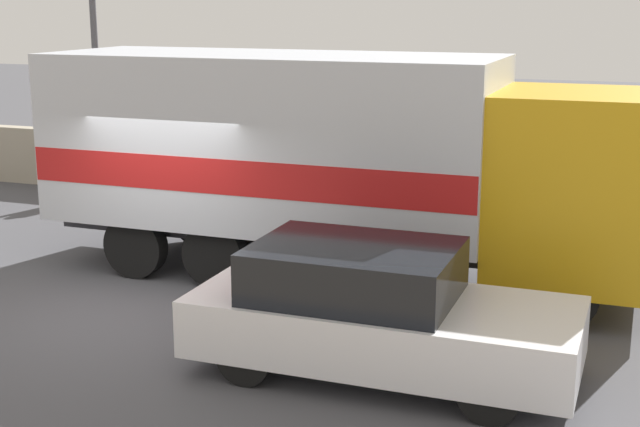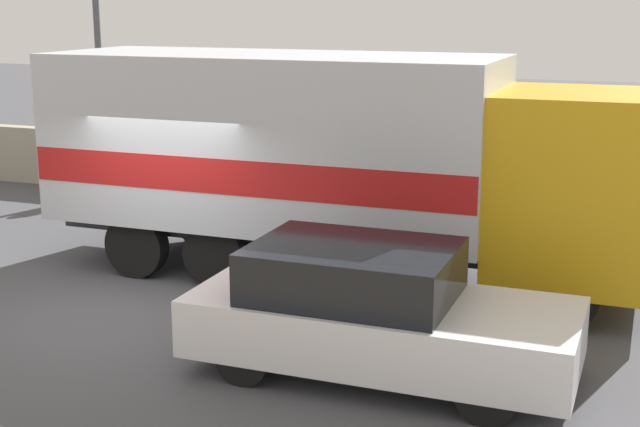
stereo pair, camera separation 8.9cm
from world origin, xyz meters
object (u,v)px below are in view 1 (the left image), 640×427
street_lamp (94,30)px  pedestrian (105,154)px  car_hatchback (375,312)px  box_truck (325,155)px

street_lamp → pedestrian: (0.20, -0.13, -2.62)m
car_hatchback → pedestrian: pedestrian is taller
box_truck → pedestrian: 7.53m
box_truck → pedestrian: size_ratio=4.91×
car_hatchback → box_truck: bearing=119.0°
box_truck → pedestrian: box_truck is taller
street_lamp → pedestrian: 2.63m
car_hatchback → street_lamp: bearing=139.7°
box_truck → car_hatchback: bearing=-61.0°
street_lamp → box_truck: 7.88m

